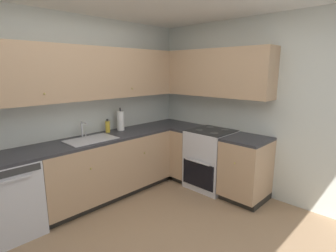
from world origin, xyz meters
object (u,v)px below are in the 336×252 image
(oven_range, at_px, (211,159))
(paper_towel_roll, at_px, (121,121))
(soap_bottle, at_px, (108,126))
(dishwasher, at_px, (7,198))

(oven_range, bearing_deg, paper_towel_roll, 131.74)
(oven_range, distance_m, soap_bottle, 1.64)
(dishwasher, height_order, soap_bottle, soap_bottle)
(oven_range, xyz_separation_m, soap_bottle, (-1.14, 1.06, 0.52))
(oven_range, relative_size, soap_bottle, 5.28)
(dishwasher, distance_m, soap_bottle, 1.54)
(paper_towel_roll, bearing_deg, dishwasher, -174.42)
(soap_bottle, bearing_deg, dishwasher, -172.77)
(paper_towel_roll, bearing_deg, oven_range, -48.26)
(dishwasher, bearing_deg, paper_towel_roll, 5.58)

